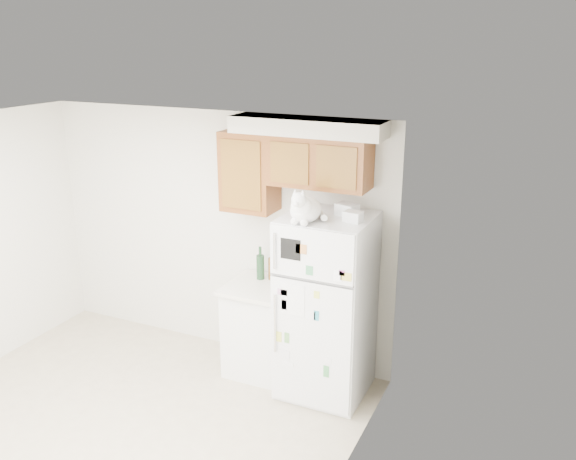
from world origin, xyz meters
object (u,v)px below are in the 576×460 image
Objects in this scene: base_counter at (262,328)px; storage_box_back at (347,209)px; storage_box_front at (353,217)px; refrigerator at (326,307)px; bottle_green at (260,263)px; bottle_amber at (272,265)px; cat at (305,209)px.

storage_box_back is (0.82, 0.05, 1.29)m from base_counter.
storage_box_back is 1.20× the size of storage_box_front.
refrigerator reaches higher than bottle_green.
storage_box_back reaches higher than bottle_green.
refrigerator is 0.93m from storage_box_front.
refrigerator is at bearing -6.09° from base_counter.
storage_box_back is 1.12m from bottle_green.
storage_box_back is at bearing 132.83° from storage_box_front.
base_counter is 1.59m from storage_box_front.
refrigerator reaches higher than bottle_amber.
base_counter is 1.50m from cat.
cat reaches higher than bottle_amber.
bottle_amber is at bearing 17.86° from bottle_green.
bottle_amber is (-0.54, 0.47, -0.75)m from cat.
storage_box_front reaches higher than bottle_green.
storage_box_front is 0.45× the size of bottle_green.
refrigerator is 1.85× the size of base_counter.
storage_box_front is at bearing -39.66° from storage_box_back.
storage_box_front reaches higher than base_counter.
bottle_amber is at bearing 160.34° from refrigerator.
bottle_green reaches higher than bottle_amber.
storage_box_front is at bearing 27.79° from cat.
refrigerator is 0.79m from base_counter.
base_counter is 0.63m from bottle_amber.
refrigerator is at bearing -119.90° from storage_box_back.
cat is 1.49× the size of bottle_amber.
storage_box_front is at bearing -10.87° from refrigerator.
bottle_green is (-0.89, 0.08, -0.66)m from storage_box_back.
cat is (-0.12, -0.24, 0.97)m from refrigerator.
refrigerator is at bearing 178.47° from storage_box_front.
cat is 1.07m from bottle_green.
storage_box_back is 0.60× the size of bottle_amber.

